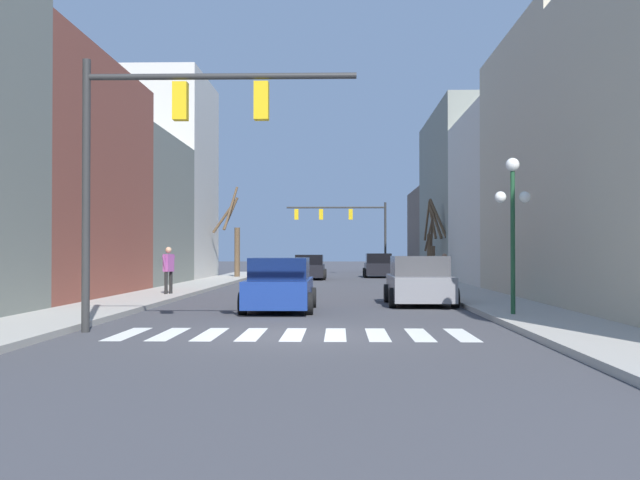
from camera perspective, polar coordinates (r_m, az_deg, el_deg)
ground_plane at (r=15.98m, az=-2.07°, el=-7.31°), size 240.00×240.00×0.00m
sidewalk_left at (r=17.47m, az=-22.81°, el=-6.44°), size 2.54×90.00×0.15m
sidewalk_right at (r=16.76m, az=19.59°, el=-6.70°), size 2.54×90.00×0.15m
building_row_left at (r=32.90m, az=-18.91°, el=5.44°), size 6.00×42.00×12.82m
building_row_right at (r=40.94m, az=14.83°, el=3.49°), size 6.00×60.92×11.38m
crosswalk_stripes at (r=16.23m, az=-2.02°, el=-7.20°), size 7.65×2.60×0.01m
traffic_signal_near at (r=17.08m, az=-11.82°, el=7.85°), size 6.09×0.28×6.07m
traffic_signal_far at (r=59.35m, az=2.05°, el=1.51°), size 7.92×0.28×5.70m
street_lamp_right_corner at (r=20.31m, az=14.47°, el=2.74°), size 0.95×0.36×4.10m
car_driving_toward_lane at (r=48.31m, az=-0.81°, el=-2.13°), size 2.14×4.79×1.59m
car_parked_right_mid at (r=22.58m, az=-3.09°, el=-3.52°), size 2.11×4.44×1.60m
car_parked_right_near at (r=25.28m, az=7.58°, el=-3.20°), size 2.21×4.16×1.64m
car_at_intersection at (r=52.11m, az=4.48°, el=-2.00°), size 2.10×4.15×1.66m
pedestrian_on_left_sidewalk at (r=32.52m, az=9.47°, el=-2.14°), size 0.27×0.67×1.56m
pedestrian_waiting_at_curb at (r=29.61m, az=-11.47°, el=-1.96°), size 0.39×0.76×1.82m
street_tree_left_mid at (r=46.84m, az=8.52°, el=0.05°), size 1.20×2.50×4.96m
street_tree_left_near at (r=43.47m, az=8.54°, el=-0.94°), size 0.56×0.99×3.59m
street_tree_left_far at (r=49.17m, az=-6.56°, el=0.13°), size 1.82×1.31×5.91m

